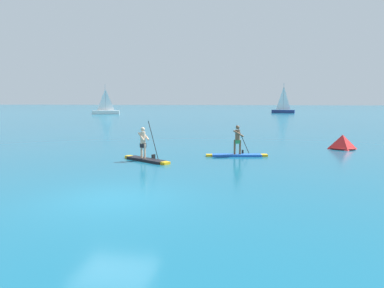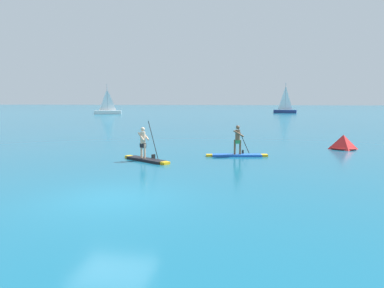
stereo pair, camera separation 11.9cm
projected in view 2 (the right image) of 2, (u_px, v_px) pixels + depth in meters
The scene contains 6 objects.
ground at pixel (112, 198), 11.16m from camera, with size 440.00×440.00×0.00m, color #145B7A.
paddleboarder_mid_center at pixel (146, 154), 18.03m from camera, with size 2.83×2.04×2.03m.
paddleboarder_far_right at pixel (237, 150), 19.50m from camera, with size 3.39×1.05×1.74m.
race_marker_buoy at pixel (343, 143), 22.39m from camera, with size 1.60×1.60×0.91m.
sailboat_left_horizon at pixel (108, 111), 79.55m from camera, with size 6.14×3.49×6.63m.
sailboat_right_horizon at pixel (285, 109), 85.62m from camera, with size 5.52×2.43×7.20m.
Camera 2 is at (4.30, -10.29, 3.06)m, focal length 33.22 mm.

